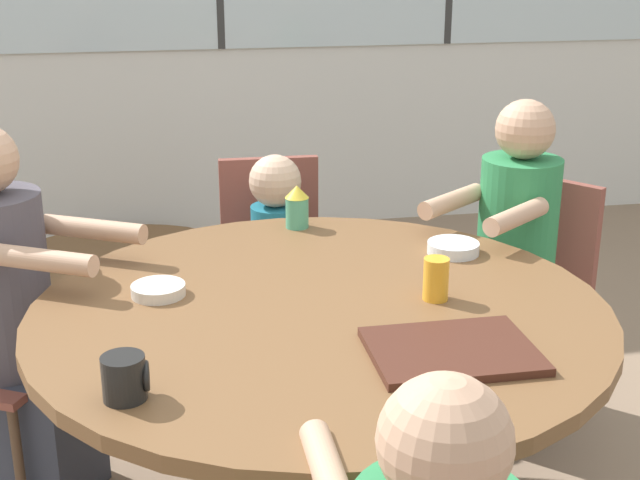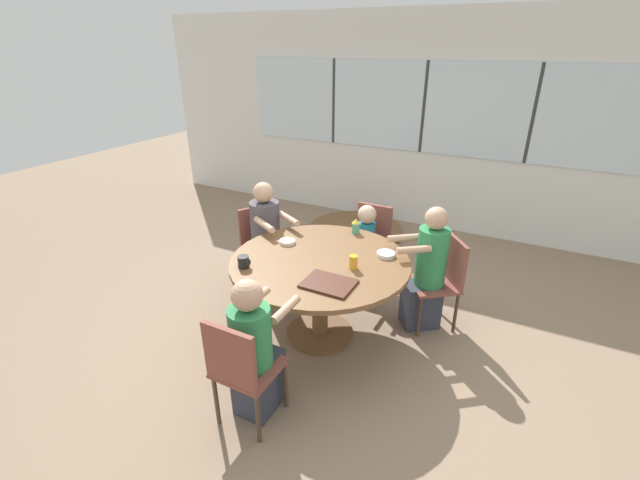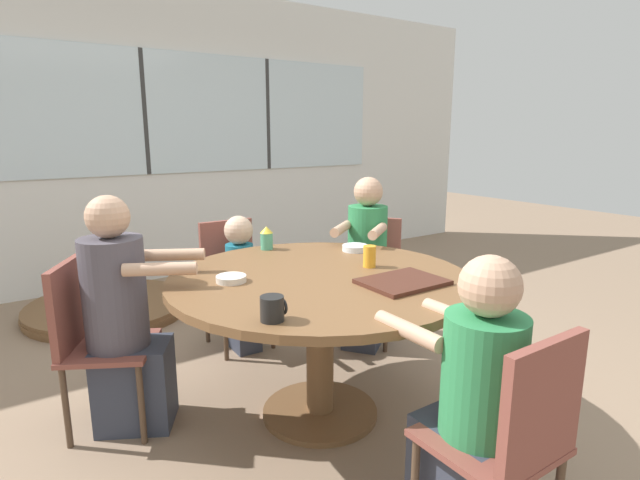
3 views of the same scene
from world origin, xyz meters
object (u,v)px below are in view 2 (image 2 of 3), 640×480
object	(u,v)px
person_man_blue_shirt	(268,243)
juice_glass	(353,262)
bowl_cereal	(287,242)
person_man_teal_shirt	(427,273)
chair_for_man_blue_shirt	(260,240)
chair_for_toddler	(371,238)
person_woman_green_shirt	(255,353)
sippy_cup	(356,226)
coffee_mug	(244,262)
chair_for_woman_green_shirt	(240,366)
folded_table_stack	(355,231)
person_toddler	(365,247)
bowl_white_shallow	(386,254)
chair_for_man_teal_shirt	(443,275)

from	to	relation	value
person_man_blue_shirt	juice_glass	size ratio (longest dim) A/B	10.32
bowl_cereal	person_man_teal_shirt	bearing A→B (deg)	20.13
chair_for_man_blue_shirt	chair_for_toddler	size ratio (longest dim) A/B	1.00
person_man_teal_shirt	person_woman_green_shirt	bearing A→B (deg)	116.49
sippy_cup	coffee_mug	bearing A→B (deg)	-116.90
person_woman_green_shirt	bowl_cereal	distance (m)	1.21
chair_for_man_blue_shirt	juice_glass	world-z (taller)	juice_glass
person_man_blue_shirt	sippy_cup	world-z (taller)	person_man_blue_shirt
bowl_cereal	person_man_blue_shirt	bearing A→B (deg)	144.50
chair_for_man_blue_shirt	person_man_teal_shirt	distance (m)	1.75
person_woman_green_shirt	chair_for_man_blue_shirt	bearing A→B (deg)	123.33
chair_for_woman_green_shirt	person_man_blue_shirt	size ratio (longest dim) A/B	0.73
sippy_cup	person_man_blue_shirt	bearing A→B (deg)	-168.23
chair_for_toddler	folded_table_stack	size ratio (longest dim) A/B	0.66
person_man_blue_shirt	bowl_cereal	size ratio (longest dim) A/B	8.16
person_toddler	folded_table_stack	xyz separation A→B (m)	(-0.62, 1.24, -0.41)
person_woman_green_shirt	chair_for_woman_green_shirt	bearing A→B (deg)	-90.00
juice_glass	person_woman_green_shirt	bearing A→B (deg)	-107.75
person_man_blue_shirt	coffee_mug	size ratio (longest dim) A/B	12.03
chair_for_man_blue_shirt	folded_table_stack	bearing A→B (deg)	-164.53
chair_for_woman_green_shirt	chair_for_toddler	xyz separation A→B (m)	(0.02, 2.24, 0.00)
person_woman_green_shirt	sippy_cup	xyz separation A→B (m)	(0.04, 1.60, 0.34)
folded_table_stack	person_toddler	bearing A→B (deg)	-63.55
bowl_white_shallow	folded_table_stack	distance (m)	2.29
person_man_blue_shirt	person_woman_green_shirt	bearing A→B (deg)	59.36
chair_for_man_teal_shirt	juice_glass	xyz separation A→B (m)	(-0.59, -0.69, 0.31)
chair_for_woman_green_shirt	bowl_cereal	xyz separation A→B (m)	(-0.41, 1.27, 0.27)
bowl_white_shallow	folded_table_stack	world-z (taller)	bowl_white_shallow
chair_for_man_teal_shirt	sippy_cup	size ratio (longest dim) A/B	6.04
person_man_teal_shirt	chair_for_man_teal_shirt	bearing A→B (deg)	-90.00
chair_for_man_blue_shirt	bowl_cereal	size ratio (longest dim) A/B	5.95
chair_for_toddler	bowl_cereal	size ratio (longest dim) A/B	5.95
chair_for_man_teal_shirt	bowl_cereal	world-z (taller)	chair_for_man_teal_shirt
person_woman_green_shirt	person_man_blue_shirt	bearing A→B (deg)	120.68
chair_for_toddler	bowl_cereal	world-z (taller)	chair_for_toddler
chair_for_man_teal_shirt	bowl_white_shallow	distance (m)	0.62
person_man_teal_shirt	coffee_mug	xyz separation A→B (m)	(-1.25, -0.97, 0.27)
chair_for_man_teal_shirt	chair_for_toddler	size ratio (longest dim) A/B	1.00
person_woman_green_shirt	person_toddler	distance (m)	1.93
person_man_teal_shirt	folded_table_stack	bearing A→B (deg)	2.85
person_man_blue_shirt	juice_glass	world-z (taller)	person_man_blue_shirt
chair_for_toddler	person_man_teal_shirt	xyz separation A→B (m)	(0.74, -0.54, 0.03)
chair_for_man_blue_shirt	bowl_white_shallow	xyz separation A→B (m)	(1.45, -0.22, 0.27)
chair_for_toddler	person_toddler	xyz separation A→B (m)	(-0.00, -0.15, -0.05)
sippy_cup	juice_glass	size ratio (longest dim) A/B	1.24
chair_for_man_teal_shirt	person_woman_green_shirt	xyz separation A→B (m)	(-0.89, -1.63, -0.02)
chair_for_toddler	person_man_teal_shirt	distance (m)	0.92
chair_for_man_blue_shirt	bowl_cereal	bearing A→B (deg)	84.67
chair_for_man_blue_shirt	folded_table_stack	xyz separation A→B (m)	(0.39, 1.67, -0.46)
chair_for_man_teal_shirt	juice_glass	size ratio (longest dim) A/B	7.52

